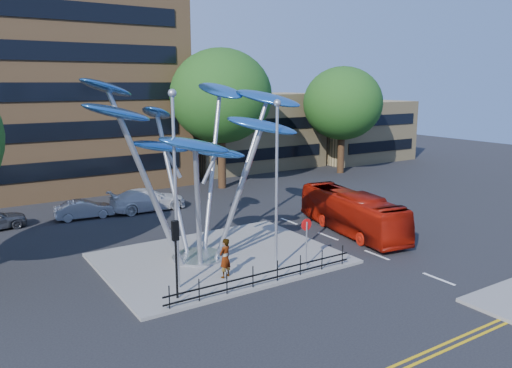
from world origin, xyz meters
TOP-DOWN VIEW (x-y plane):
  - ground at (0.00, 0.00)m, footprint 120.00×120.00m
  - traffic_island at (-1.00, 6.00)m, footprint 12.00×9.00m
  - double_yellow_near at (0.00, -6.00)m, footprint 40.00×0.12m
  - double_yellow_far at (0.00, -6.30)m, footprint 40.00×0.12m
  - brick_tower at (-6.00, 32.00)m, footprint 25.00×15.00m
  - low_building_near at (16.00, 30.00)m, footprint 15.00×8.00m
  - low_building_far at (30.00, 28.00)m, footprint 12.00×8.00m
  - tree_right at (8.00, 22.00)m, footprint 8.80×8.80m
  - tree_far at (22.00, 22.00)m, footprint 8.00×8.00m
  - leaf_sculpture at (-2.07, 6.68)m, footprint 12.72×9.54m
  - street_lamp_left at (-4.50, 3.50)m, footprint 0.36×0.36m
  - street_lamp_right at (0.50, 3.00)m, footprint 0.36×0.36m
  - traffic_light_island at (-5.00, 2.50)m, footprint 0.28×0.18m
  - no_entry_sign_island at (2.00, 2.52)m, footprint 0.60×0.10m
  - pedestrian_railing_front at (-1.00, 1.70)m, footprint 10.00×0.06m
  - red_bus at (8.25, 5.87)m, footprint 3.67×9.43m
  - pedestrian at (-2.14, 3.42)m, footprint 0.81×0.68m
  - parked_car_mid at (-4.92, 18.24)m, footprint 3.99×1.67m
  - parked_car_right at (-0.42, 18.00)m, footprint 5.57×2.36m

SIDE VIEW (x-z plane):
  - ground at x=0.00m, z-range 0.00..0.00m
  - double_yellow_near at x=0.00m, z-range 0.00..0.01m
  - double_yellow_far at x=0.00m, z-range 0.00..0.01m
  - traffic_island at x=-1.00m, z-range 0.00..0.15m
  - pedestrian_railing_front at x=-1.00m, z-range 0.05..1.05m
  - parked_car_mid at x=-4.92m, z-range 0.00..1.28m
  - parked_car_right at x=-0.42m, z-range 0.00..1.60m
  - pedestrian at x=-2.14m, z-range 0.15..2.06m
  - red_bus at x=8.25m, z-range 0.00..2.56m
  - no_entry_sign_island at x=2.00m, z-range 0.59..3.04m
  - traffic_light_island at x=-5.00m, z-range 0.90..4.33m
  - low_building_far at x=30.00m, z-range 0.00..7.00m
  - low_building_near at x=16.00m, z-range 0.00..8.00m
  - street_lamp_right at x=0.50m, z-range 0.94..9.24m
  - street_lamp_left at x=-4.50m, z-range 0.96..9.76m
  - leaf_sculpture at x=-2.07m, z-range 2.12..11.63m
  - tree_far at x=22.00m, z-range 1.70..12.51m
  - tree_right at x=8.00m, z-range 1.98..14.09m
  - brick_tower at x=-6.00m, z-range 0.00..30.00m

